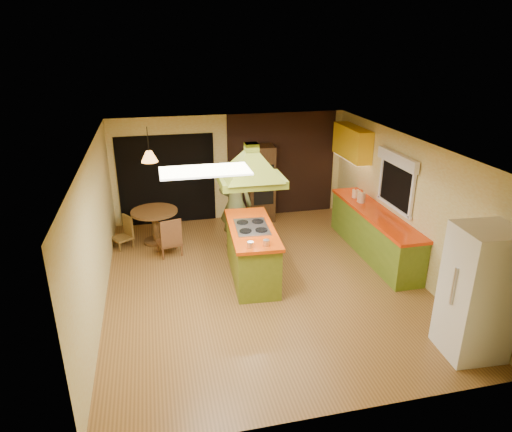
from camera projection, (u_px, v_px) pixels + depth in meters
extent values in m
plane|color=olive|center=(263.00, 281.00, 8.32)|extent=(6.50, 6.50, 0.00)
plane|color=beige|center=(231.00, 168.00, 10.80)|extent=(5.50, 0.00, 5.50)
plane|color=beige|center=(335.00, 326.00, 4.91)|extent=(5.50, 0.00, 5.50)
plane|color=beige|center=(96.00, 232.00, 7.29)|extent=(0.00, 6.50, 6.50)
plane|color=beige|center=(407.00, 205.00, 8.43)|extent=(0.00, 6.50, 6.50)
plane|color=silver|center=(264.00, 146.00, 7.39)|extent=(6.50, 6.50, 0.00)
cube|color=#381E14|center=(282.00, 165.00, 11.04)|extent=(2.64, 0.03, 2.50)
cube|color=black|center=(167.00, 180.00, 10.54)|extent=(2.20, 0.03, 2.10)
cube|color=olive|center=(373.00, 234.00, 9.21)|extent=(0.58, 3.00, 0.86)
cube|color=#E53807|center=(376.00, 213.00, 9.04)|extent=(0.62, 3.05, 0.06)
cube|color=yellow|center=(352.00, 143.00, 10.12)|extent=(0.34, 1.40, 0.70)
cube|color=black|center=(397.00, 183.00, 8.67)|extent=(0.03, 1.16, 0.96)
cube|color=white|center=(397.00, 159.00, 8.49)|extent=(0.10, 1.35, 0.22)
cube|color=white|center=(205.00, 171.00, 6.08)|extent=(1.20, 0.60, 0.03)
cube|color=olive|center=(252.00, 253.00, 8.33)|extent=(0.85, 1.93, 0.92)
cube|color=#D54207|center=(252.00, 229.00, 8.14)|extent=(0.92, 2.02, 0.06)
cube|color=silver|center=(252.00, 227.00, 8.13)|extent=(0.62, 0.86, 0.02)
cube|color=olive|center=(252.00, 181.00, 7.81)|extent=(1.12, 0.81, 0.13)
pyramid|color=olive|center=(252.00, 151.00, 7.62)|extent=(1.12, 0.81, 0.45)
cube|color=olive|center=(251.00, 147.00, 7.60)|extent=(0.22, 0.22, 0.13)
imported|color=#49502A|center=(235.00, 205.00, 9.35)|extent=(0.80, 0.68, 1.87)
cube|color=white|center=(479.00, 293.00, 6.13)|extent=(0.82, 0.78, 1.89)
cube|color=#452C16|center=(261.00, 183.00, 10.79)|extent=(0.61, 0.60, 1.81)
cube|color=black|center=(264.00, 175.00, 10.41)|extent=(0.47, 0.03, 0.45)
cube|color=black|center=(264.00, 195.00, 10.60)|extent=(0.47, 0.03, 0.45)
cylinder|color=brown|center=(154.00, 212.00, 9.61)|extent=(0.98, 0.98, 0.05)
cylinder|color=brown|center=(156.00, 226.00, 9.74)|extent=(0.14, 0.14, 0.68)
cylinder|color=brown|center=(157.00, 241.00, 9.86)|extent=(0.55, 0.55, 0.05)
cone|color=#FF9E3F|center=(149.00, 156.00, 9.17)|extent=(0.41, 0.41, 0.22)
cylinder|color=#F7ECC7|center=(361.00, 197.00, 9.52)|extent=(0.17, 0.17, 0.23)
cylinder|color=beige|center=(362.00, 198.00, 9.48)|extent=(0.17, 0.17, 0.21)
cylinder|color=#FFEECD|center=(355.00, 194.00, 9.78)|extent=(0.17, 0.17, 0.18)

